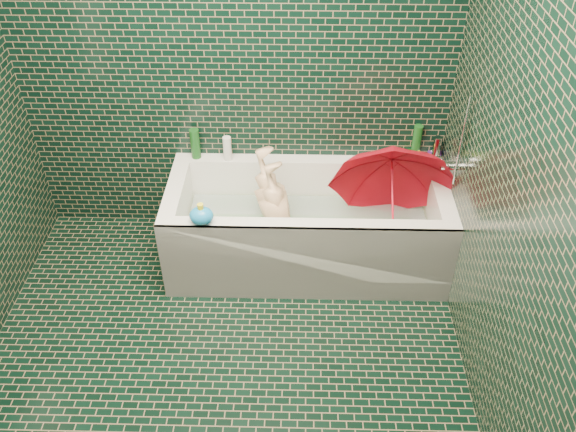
{
  "coord_description": "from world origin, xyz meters",
  "views": [
    {
      "loc": [
        0.4,
        -1.91,
        2.69
      ],
      "look_at": [
        0.34,
        0.82,
        0.5
      ],
      "focal_mm": 38.0,
      "sensor_mm": 36.0,
      "label": 1
    }
  ],
  "objects_px": {
    "child": "(280,220)",
    "umbrella": "(392,201)",
    "rubber_duck": "(412,155)",
    "bath_toy": "(201,215)",
    "bathtub": "(307,234)"
  },
  "relations": [
    {
      "from": "child",
      "to": "rubber_duck",
      "type": "height_order",
      "value": "rubber_duck"
    },
    {
      "from": "bathtub",
      "to": "child",
      "type": "height_order",
      "value": "bathtub"
    },
    {
      "from": "child",
      "to": "umbrella",
      "type": "relative_size",
      "value": 1.33
    },
    {
      "from": "rubber_duck",
      "to": "bath_toy",
      "type": "distance_m",
      "value": 1.41
    },
    {
      "from": "umbrella",
      "to": "child",
      "type": "bearing_deg",
      "value": -172.21
    },
    {
      "from": "bathtub",
      "to": "umbrella",
      "type": "xyz_separation_m",
      "value": [
        0.49,
        -0.08,
        0.33
      ]
    },
    {
      "from": "bathtub",
      "to": "bath_toy",
      "type": "bearing_deg",
      "value": -151.25
    },
    {
      "from": "bathtub",
      "to": "bath_toy",
      "type": "relative_size",
      "value": 10.79
    },
    {
      "from": "umbrella",
      "to": "rubber_duck",
      "type": "relative_size",
      "value": 6.66
    },
    {
      "from": "child",
      "to": "bath_toy",
      "type": "height_order",
      "value": "bath_toy"
    },
    {
      "from": "rubber_duck",
      "to": "bathtub",
      "type": "bearing_deg",
      "value": -140.38
    },
    {
      "from": "rubber_duck",
      "to": "bath_toy",
      "type": "height_order",
      "value": "bath_toy"
    },
    {
      "from": "umbrella",
      "to": "bath_toy",
      "type": "xyz_separation_m",
      "value": [
        -1.08,
        -0.25,
        0.07
      ]
    },
    {
      "from": "child",
      "to": "umbrella",
      "type": "xyz_separation_m",
      "value": [
        0.66,
        -0.09,
        0.23
      ]
    },
    {
      "from": "child",
      "to": "umbrella",
      "type": "distance_m",
      "value": 0.71
    }
  ]
}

